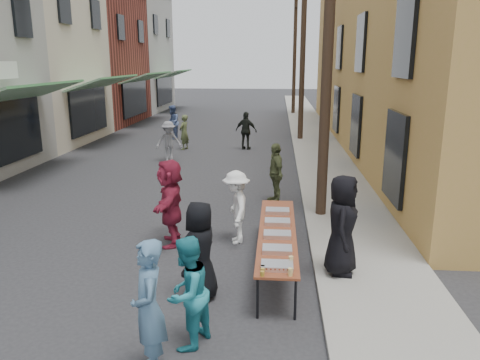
# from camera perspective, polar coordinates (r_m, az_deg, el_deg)

# --- Properties ---
(ground) EXTENTS (120.00, 120.00, 0.00)m
(ground) POSITION_cam_1_polar(r_m,az_deg,el_deg) (9.89, -14.59, -9.33)
(ground) COLOR #28282B
(ground) RESTS_ON ground
(sidewalk) EXTENTS (2.20, 60.00, 0.10)m
(sidewalk) POSITION_cam_1_polar(r_m,az_deg,el_deg) (23.91, 9.00, 4.90)
(sidewalk) COLOR gray
(sidewalk) RESTS_ON ground
(storefront_row) EXTENTS (8.00, 37.00, 9.00)m
(storefront_row) POSITION_cam_1_polar(r_m,az_deg,el_deg) (26.92, -25.39, 13.48)
(storefront_row) COLOR maroon
(storefront_row) RESTS_ON ground
(building_ochre) EXTENTS (10.00, 28.00, 10.00)m
(building_ochre) POSITION_cam_1_polar(r_m,az_deg,el_deg) (23.92, 25.00, 15.70)
(building_ochre) COLOR #B48B40
(building_ochre) RESTS_ON ground
(utility_pole_near) EXTENTS (0.26, 0.26, 9.00)m
(utility_pole_near) POSITION_cam_1_polar(r_m,az_deg,el_deg) (11.60, 10.75, 17.09)
(utility_pole_near) COLOR #2D2116
(utility_pole_near) RESTS_ON ground
(utility_pole_mid) EXTENTS (0.26, 0.26, 9.00)m
(utility_pole_mid) POSITION_cam_1_polar(r_m,az_deg,el_deg) (23.57, 7.68, 15.68)
(utility_pole_mid) COLOR #2D2116
(utility_pole_mid) RESTS_ON ground
(utility_pole_far) EXTENTS (0.26, 0.26, 9.00)m
(utility_pole_far) POSITION_cam_1_polar(r_m,az_deg,el_deg) (35.55, 6.68, 15.21)
(utility_pole_far) COLOR #2D2116
(utility_pole_far) RESTS_ON ground
(serving_table) EXTENTS (0.70, 4.00, 0.75)m
(serving_table) POSITION_cam_1_polar(r_m,az_deg,el_deg) (8.99, 4.57, -6.44)
(serving_table) COLOR maroon
(serving_table) RESTS_ON ground
(catering_tray_sausage) EXTENTS (0.50, 0.33, 0.08)m
(catering_tray_sausage) POSITION_cam_1_polar(r_m,az_deg,el_deg) (7.43, 4.54, -10.38)
(catering_tray_sausage) COLOR maroon
(catering_tray_sausage) RESTS_ON serving_table
(catering_tray_foil_b) EXTENTS (0.50, 0.33, 0.08)m
(catering_tray_foil_b) POSITION_cam_1_polar(r_m,az_deg,el_deg) (8.03, 4.56, -8.44)
(catering_tray_foil_b) COLOR #B2B2B7
(catering_tray_foil_b) RESTS_ON serving_table
(catering_tray_buns) EXTENTS (0.50, 0.33, 0.08)m
(catering_tray_buns) POSITION_cam_1_polar(r_m,az_deg,el_deg) (8.68, 4.57, -6.66)
(catering_tray_buns) COLOR tan
(catering_tray_buns) RESTS_ON serving_table
(catering_tray_foil_d) EXTENTS (0.50, 0.33, 0.08)m
(catering_tray_foil_d) POSITION_cam_1_polar(r_m,az_deg,el_deg) (9.34, 4.59, -5.12)
(catering_tray_foil_d) COLOR #B2B2B7
(catering_tray_foil_d) RESTS_ON serving_table
(catering_tray_buns_end) EXTENTS (0.50, 0.33, 0.08)m
(catering_tray_buns_end) POSITION_cam_1_polar(r_m,az_deg,el_deg) (10.00, 4.60, -3.79)
(catering_tray_buns_end) COLOR tan
(catering_tray_buns_end) RESTS_ON serving_table
(condiment_jar_a) EXTENTS (0.07, 0.07, 0.08)m
(condiment_jar_a) POSITION_cam_1_polar(r_m,az_deg,el_deg) (7.16, 2.74, -11.34)
(condiment_jar_a) COLOR #A57F26
(condiment_jar_a) RESTS_ON serving_table
(condiment_jar_b) EXTENTS (0.07, 0.07, 0.08)m
(condiment_jar_b) POSITION_cam_1_polar(r_m,az_deg,el_deg) (7.25, 2.77, -11.00)
(condiment_jar_b) COLOR #A57F26
(condiment_jar_b) RESTS_ON serving_table
(condiment_jar_c) EXTENTS (0.07, 0.07, 0.08)m
(condiment_jar_c) POSITION_cam_1_polar(r_m,az_deg,el_deg) (7.34, 2.79, -10.66)
(condiment_jar_c) COLOR #A57F26
(condiment_jar_c) RESTS_ON serving_table
(cup_stack) EXTENTS (0.08, 0.08, 0.12)m
(cup_stack) POSITION_cam_1_polar(r_m,az_deg,el_deg) (7.20, 6.16, -11.09)
(cup_stack) COLOR tan
(cup_stack) RESTS_ON serving_table
(guest_front_a) EXTENTS (0.78, 0.96, 1.69)m
(guest_front_a) POSITION_cam_1_polar(r_m,az_deg,el_deg) (7.82, -4.86, -8.64)
(guest_front_a) COLOR black
(guest_front_a) RESTS_ON ground
(guest_front_b) EXTENTS (0.63, 0.76, 1.80)m
(guest_front_b) POSITION_cam_1_polar(r_m,az_deg,el_deg) (6.13, -11.07, -15.13)
(guest_front_b) COLOR #4B7192
(guest_front_b) RESTS_ON ground
(guest_front_c) EXTENTS (0.87, 0.96, 1.61)m
(guest_front_c) POSITION_cam_1_polar(r_m,az_deg,el_deg) (6.63, -6.49, -13.51)
(guest_front_c) COLOR teal
(guest_front_c) RESTS_ON ground
(guest_front_d) EXTENTS (0.78, 1.13, 1.61)m
(guest_front_d) POSITION_cam_1_polar(r_m,az_deg,el_deg) (10.17, -0.47, -3.33)
(guest_front_d) COLOR white
(guest_front_d) RESTS_ON ground
(guest_front_e) EXTENTS (0.67, 1.07, 1.69)m
(guest_front_e) POSITION_cam_1_polar(r_m,az_deg,el_deg) (13.11, 4.35, 0.85)
(guest_front_e) COLOR #586238
(guest_front_e) RESTS_ON ground
(guest_queue_back) EXTENTS (0.81, 1.81, 1.89)m
(guest_queue_back) POSITION_cam_1_polar(r_m,az_deg,el_deg) (10.15, -8.50, -2.70)
(guest_queue_back) COLOR maroon
(guest_queue_back) RESTS_ON ground
(server) EXTENTS (0.74, 0.99, 1.85)m
(server) POSITION_cam_1_polar(r_m,az_deg,el_deg) (8.65, 12.34, -5.38)
(server) COLOR black
(server) RESTS_ON sidewalk
(passerby_left) EXTENTS (1.16, 0.86, 1.60)m
(passerby_left) POSITION_cam_1_polar(r_m,az_deg,el_deg) (18.77, -8.68, 4.67)
(passerby_left) COLOR gray
(passerby_left) RESTS_ON ground
(passerby_mid) EXTENTS (1.07, 0.68, 1.70)m
(passerby_mid) POSITION_cam_1_polar(r_m,az_deg,el_deg) (21.08, 0.76, 6.02)
(passerby_mid) COLOR black
(passerby_mid) RESTS_ON ground
(passerby_right) EXTENTS (0.54, 0.66, 1.57)m
(passerby_right) POSITION_cam_1_polar(r_m,az_deg,el_deg) (21.23, -6.83, 5.80)
(passerby_right) COLOR #4F5B34
(passerby_right) RESTS_ON ground
(passerby_far) EXTENTS (0.77, 0.92, 1.72)m
(passerby_far) POSITION_cam_1_polar(r_m,az_deg,el_deg) (24.27, -8.23, 7.00)
(passerby_far) COLOR #4F659A
(passerby_far) RESTS_ON ground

